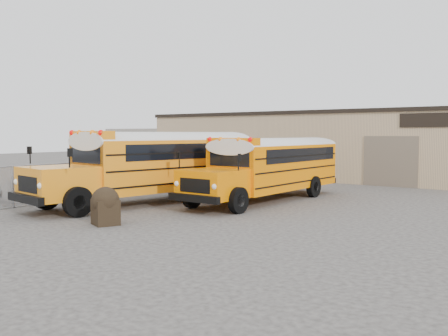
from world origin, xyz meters
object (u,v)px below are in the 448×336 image
Objects in this scene: school_bus_left at (255,156)px; tarp_bundle at (105,205)px; school_bus_right at (328,158)px; car_white at (56,182)px; car_dark at (146,169)px.

tarp_bundle is (1.56, -12.00, -1.23)m from school_bus_left.
school_bus_right is 15.00m from car_white.
school_bus_left reaches higher than tarp_bundle.
car_dark is at bearing 130.31° from tarp_bundle.
tarp_bundle is at bearing -95.10° from school_bus_right.
car_white is at bearing -163.24° from car_dark.
tarp_bundle is at bearing -82.58° from school_bus_left.
car_white is at bearing -132.77° from school_bus_left.
car_white is 0.91× the size of car_dark.
car_dark reaches higher than tarp_bundle.
school_bus_right reaches higher than tarp_bundle.
school_bus_left is 4.33m from school_bus_right.
school_bus_left is 2.45× the size of car_dark.
car_white is 8.17m from car_dark.
school_bus_right is at bearing -70.08° from car_dark.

